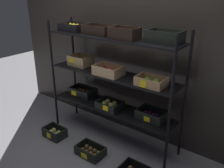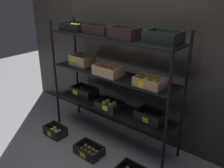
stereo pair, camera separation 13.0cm
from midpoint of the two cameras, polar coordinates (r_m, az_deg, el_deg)
ground_plane at (r=3.46m, az=-1.10°, el=-12.43°), size 10.00×10.00×0.00m
storefront_wall at (r=3.24m, az=3.21°, el=10.74°), size 4.17×0.12×2.65m
display_rack at (r=3.02m, az=-1.40°, el=3.04°), size 1.89×0.44×1.55m
crate_ground_pear at (r=3.55m, az=-14.38°, el=-11.13°), size 0.31×0.21×0.14m
crate_ground_kiwi at (r=3.15m, az=-6.33°, el=-15.53°), size 0.35×0.24×0.12m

